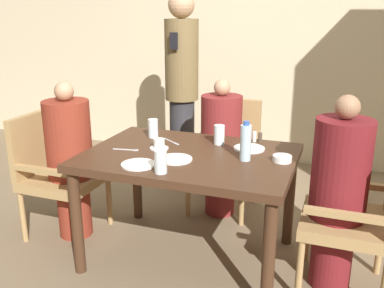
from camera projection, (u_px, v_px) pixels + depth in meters
name	position (u px, v px, depth m)	size (l,w,h in m)	color
ground_plane	(190.00, 256.00, 2.91)	(16.00, 16.00, 0.00)	#7A664C
wall_back	(262.00, 31.00, 4.46)	(8.00, 0.06, 2.80)	beige
dining_table	(190.00, 167.00, 2.72)	(1.31, 0.93, 0.74)	#422819
chair_left_side	(55.00, 169.00, 3.11)	(0.51, 0.51, 0.90)	#A88451
diner_in_left_chair	(70.00, 159.00, 3.03)	(0.32, 0.32, 1.14)	maroon
chair_far_side	(225.00, 150.00, 3.53)	(0.51, 0.51, 0.90)	#A88451
diner_in_far_chair	(221.00, 147.00, 3.39)	(0.32, 0.32, 1.10)	maroon
chair_right_side	(362.00, 213.00, 2.42)	(0.51, 0.51, 0.90)	#A88451
diner_in_right_chair	(338.00, 193.00, 2.44)	(0.32, 0.32, 1.17)	maroon
standing_host	(182.00, 86.00, 3.85)	(0.30, 0.34, 1.76)	#2D2D33
plate_main_left	(249.00, 148.00, 2.78)	(0.20, 0.20, 0.01)	white
plate_main_right	(138.00, 164.00, 2.49)	(0.20, 0.20, 0.01)	white
plate_dessert_center	(176.00, 159.00, 2.58)	(0.20, 0.20, 0.01)	white
teacup_with_saucer	(159.00, 145.00, 2.78)	(0.12, 0.12, 0.07)	white
bowl_small	(282.00, 159.00, 2.55)	(0.11, 0.11, 0.04)	white
water_bottle	(246.00, 142.00, 2.55)	(0.07, 0.07, 0.24)	silver
glass_tall_near	(153.00, 128.00, 3.03)	(0.07, 0.07, 0.13)	silver
glass_tall_mid	(219.00, 135.00, 2.87)	(0.07, 0.07, 0.13)	silver
glass_tall_far	(161.00, 162.00, 2.36)	(0.07, 0.07, 0.13)	silver
salt_shaker	(254.00, 137.00, 2.93)	(0.03, 0.03, 0.07)	white
pepper_shaker	(260.00, 138.00, 2.92)	(0.03, 0.03, 0.07)	#4C3D2D
fork_beside_plate	(129.00, 150.00, 2.76)	(0.17, 0.04, 0.00)	silver
knife_beside_plate	(172.00, 142.00, 2.93)	(0.16, 0.12, 0.00)	silver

